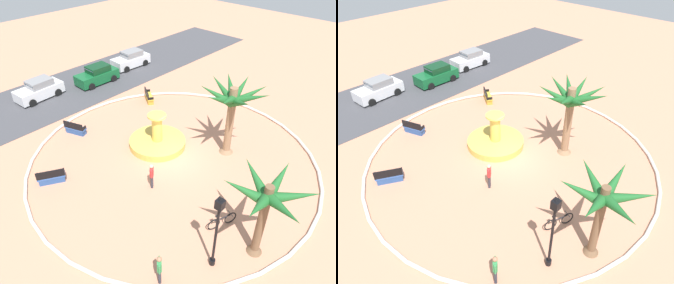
{
  "view_description": "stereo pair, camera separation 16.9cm",
  "coord_description": "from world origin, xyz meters",
  "views": [
    {
      "loc": [
        -12.19,
        -10.91,
        13.1
      ],
      "look_at": [
        0.11,
        0.53,
        1.0
      ],
      "focal_mm": 34.07,
      "sensor_mm": 36.0,
      "label": 1
    },
    {
      "loc": [
        -12.07,
        -11.03,
        13.1
      ],
      "look_at": [
        0.11,
        0.53,
        1.0
      ],
      "focal_mm": 34.07,
      "sensor_mm": 36.0,
      "label": 2
    }
  ],
  "objects": [
    {
      "name": "person_cyclist_helmet",
      "position": [
        -6.74,
        -5.35,
        0.95
      ],
      "size": [
        0.4,
        0.4,
        1.69
      ],
      "color": "#33333D",
      "rests_on": "ground"
    },
    {
      "name": "plaza_curb",
      "position": [
        0.0,
        0.0,
        0.1
      ],
      "size": [
        18.46,
        18.46,
        0.2
      ],
      "primitive_type": "torus",
      "color": "silver",
      "rests_on": "ground"
    },
    {
      "name": "bench_north",
      "position": [
        -2.64,
        7.15,
        0.35
      ],
      "size": [
        1.02,
        1.67,
        1.0
      ],
      "color": "#335BA8",
      "rests_on": "ground"
    },
    {
      "name": "fountain",
      "position": [
        0.37,
        1.78,
        0.34
      ],
      "size": [
        3.87,
        3.87,
        2.43
      ],
      "color": "gold",
      "rests_on": "ground"
    },
    {
      "name": "bench_west",
      "position": [
        -6.59,
        3.74,
        0.35
      ],
      "size": [
        1.64,
        1.23,
        1.0
      ],
      "color": "#335BA8",
      "rests_on": "ground"
    },
    {
      "name": "street_asphalt",
      "position": [
        0.0,
        13.63,
        0.01
      ],
      "size": [
        48.0,
        8.0,
        0.03
      ],
      "primitive_type": "cube",
      "color": "#424247",
      "rests_on": "ground"
    },
    {
      "name": "bicycle_red_frame",
      "position": [
        -2.41,
        -5.57,
        0.38
      ],
      "size": [
        1.62,
        0.73,
        0.94
      ],
      "color": "black",
      "rests_on": "ground"
    },
    {
      "name": "ground_plane",
      "position": [
        0.0,
        0.0,
        0.0
      ],
      "size": [
        80.0,
        80.0,
        0.0
      ],
      "primitive_type": "plane",
      "color": "tan"
    },
    {
      "name": "lamppost",
      "position": [
        -4.5,
        -6.52,
        2.5
      ],
      "size": [
        0.32,
        0.32,
        4.28
      ],
      "color": "black",
      "rests_on": "ground"
    },
    {
      "name": "parked_car_third",
      "position": [
        8.45,
        13.55,
        0.78
      ],
      "size": [
        4.08,
        2.06,
        1.67
      ],
      "color": "silver",
      "rests_on": "ground"
    },
    {
      "name": "person_cyclist_photo",
      "position": [
        -2.8,
        -0.9,
        0.93
      ],
      "size": [
        0.43,
        0.37,
        1.66
      ],
      "color": "#33333D",
      "rests_on": "ground"
    },
    {
      "name": "bench_east",
      "position": [
        4.43,
        6.78,
        0.35
      ],
      "size": [
        1.3,
        1.61,
        1.0
      ],
      "color": "gold",
      "rests_on": "ground"
    },
    {
      "name": "parked_car_leftmost",
      "position": [
        -1.57,
        14.08,
        0.78
      ],
      "size": [
        4.1,
        2.12,
        1.67
      ],
      "color": "silver",
      "rests_on": "ground"
    },
    {
      "name": "palm_tree_near_fountain",
      "position": [
        2.98,
        -2.13,
        3.78
      ],
      "size": [
        4.42,
        4.35,
        4.99
      ],
      "color": "#8E6B4C",
      "rests_on": "ground"
    },
    {
      "name": "parked_car_second",
      "position": [
        3.68,
        12.91,
        0.78
      ],
      "size": [
        4.04,
        1.99,
        1.67
      ],
      "color": "#145B2D",
      "rests_on": "ground"
    },
    {
      "name": "palm_tree_by_curb",
      "position": [
        -2.6,
        -7.59,
        3.42
      ],
      "size": [
        4.1,
        3.81,
        4.48
      ],
      "color": "brown",
      "rests_on": "ground"
    }
  ]
}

